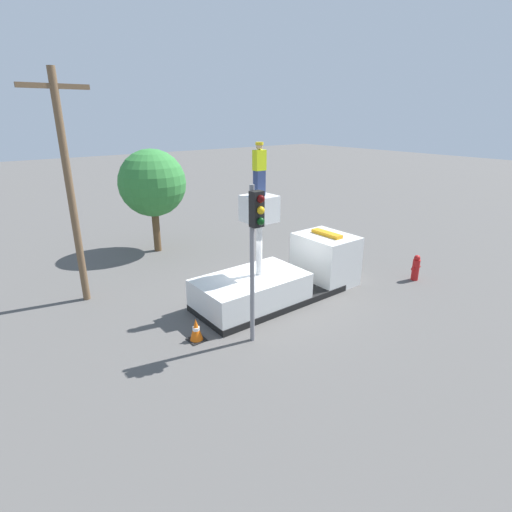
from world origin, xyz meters
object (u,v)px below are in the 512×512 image
Objects in this scene: fire_hydrant at (416,268)px; worker at (259,169)px; traffic_light_pole at (255,235)px; bucket_truck at (283,276)px; tree_left_bg at (152,183)px; traffic_cone_rear at (196,330)px; utility_pole at (69,184)px.

worker is at bearing 161.64° from fire_hydrant.
worker is at bearing 49.40° from traffic_light_pole.
worker is 3.01m from traffic_light_pole.
bucket_truck is 1.40× the size of traffic_light_pole.
fire_hydrant is (5.51, -2.22, -0.27)m from bucket_truck.
traffic_light_pole is 0.95× the size of tree_left_bg.
worker is (-1.19, 0.00, 4.15)m from bucket_truck.
fire_hydrant is 9.90m from traffic_cone_rear.
tree_left_bg is (-0.33, 8.09, -1.49)m from worker.
bucket_truck is 1.33× the size of tree_left_bg.
worker reaches higher than fire_hydrant.
fire_hydrant is (6.70, -2.22, -4.42)m from worker.
traffic_light_pole is at bearing -97.75° from tree_left_bg.
bucket_truck is at bearing -35.61° from utility_pole.
utility_pole is (-6.13, 4.39, 3.57)m from bucket_truck.
traffic_light_pole is 6.61× the size of traffic_cone_rear.
traffic_cone_rear is (-4.28, -0.78, -0.46)m from bucket_truck.
tree_left_bg is (-7.02, 10.31, 2.93)m from fire_hydrant.
bucket_truck is 9.25× the size of traffic_cone_rear.
tree_left_bg reaches higher than fire_hydrant.
fire_hydrant is 13.93m from utility_pole.
fire_hydrant is 1.51× the size of traffic_cone_rear.
traffic_light_pole is at bearing -145.53° from bucket_truck.
tree_left_bg is at bearing 82.25° from traffic_light_pole.
fire_hydrant reaches higher than traffic_cone_rear.
worker is 5.61m from traffic_cone_rear.
worker is 1.57× the size of fire_hydrant.
bucket_truck is 8.34m from utility_pole.
bucket_truck is 0.84× the size of utility_pole.
utility_pole is (-1.85, 5.17, 4.04)m from traffic_cone_rear.
bucket_truck is 6.14× the size of fire_hydrant.
traffic_light_pole is at bearing -130.60° from worker.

